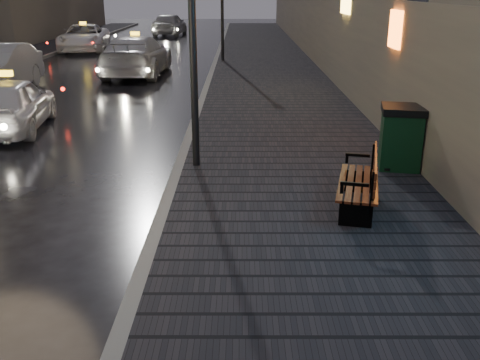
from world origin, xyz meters
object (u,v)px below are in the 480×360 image
(bench, at_px, (363,182))
(taxi_far, at_px, (84,38))
(trash_bin, at_px, (401,137))
(taxi_mid, at_px, (136,55))
(taxi_near, at_px, (9,104))
(car_far, at_px, (170,24))

(bench, bearing_deg, taxi_far, 128.16)
(trash_bin, bearing_deg, bench, -108.65)
(bench, xyz_separation_m, trash_bin, (1.15, 2.06, 0.17))
(trash_bin, xyz_separation_m, taxi_mid, (-7.38, 12.50, 0.04))
(bench, bearing_deg, taxi_mid, 126.55)
(taxi_mid, bearing_deg, taxi_near, 82.04)
(taxi_far, xyz_separation_m, car_far, (3.60, 10.27, 0.09))
(taxi_far, bearing_deg, trash_bin, -67.49)
(trash_bin, distance_m, taxi_far, 24.69)
(bench, relative_size, trash_bin, 1.51)
(taxi_mid, relative_size, car_far, 1.15)
(taxi_near, bearing_deg, taxi_mid, -106.62)
(taxi_mid, distance_m, car_far, 19.35)
(bench, distance_m, taxi_mid, 15.84)
(trash_bin, relative_size, taxi_near, 0.30)
(bench, bearing_deg, taxi_near, 158.31)
(trash_bin, height_order, taxi_far, taxi_far)
(taxi_near, distance_m, taxi_mid, 9.24)
(bench, xyz_separation_m, car_far, (-7.30, 33.88, 0.23))
(taxi_far, relative_size, car_far, 1.10)
(taxi_near, distance_m, car_far, 28.43)
(bench, height_order, trash_bin, trash_bin)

